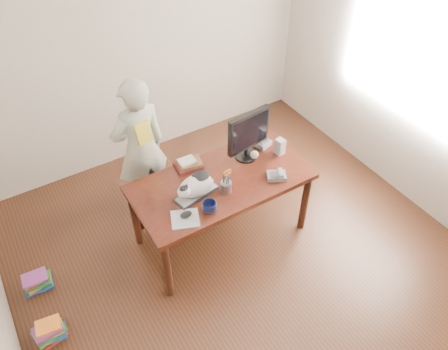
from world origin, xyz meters
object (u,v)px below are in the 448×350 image
(phone, at_px, (277,175))
(baseball, at_px, (254,155))
(book_pile_b, at_px, (37,281))
(monitor, at_px, (248,133))
(coffee_mug, at_px, (210,207))
(book_pile_a, at_px, (50,331))
(book_stack, at_px, (189,164))
(calculator, at_px, (260,142))
(speaker, at_px, (280,147))
(person, at_px, (140,148))
(mouse, at_px, (186,214))
(pen_cup, at_px, (226,186))
(desk, at_px, (217,187))
(keyboard, at_px, (197,194))
(cat, at_px, (195,186))

(phone, distance_m, baseball, 0.33)
(baseball, distance_m, book_pile_b, 2.28)
(monitor, distance_m, coffee_mug, 0.80)
(monitor, bearing_deg, book_pile_a, -177.66)
(book_stack, height_order, calculator, book_stack)
(speaker, xyz_separation_m, person, (-1.10, 0.76, -0.08))
(monitor, relative_size, mouse, 4.16)
(calculator, xyz_separation_m, book_pile_b, (-2.31, 0.11, -0.70))
(monitor, relative_size, pen_cup, 2.03)
(pen_cup, height_order, book_pile_b, pen_cup)
(monitor, relative_size, coffee_mug, 3.93)
(desk, distance_m, keyboard, 0.34)
(speaker, relative_size, book_pile_a, 0.60)
(keyboard, xyz_separation_m, person, (-0.16, 0.83, -0.01))
(book_stack, relative_size, book_pile_b, 1.00)
(desk, bearing_deg, book_pile_a, -170.97)
(cat, relative_size, book_stack, 1.51)
(person, bearing_deg, book_pile_a, 31.80)
(keyboard, bearing_deg, cat, -171.64)
(pen_cup, xyz_separation_m, book_pile_a, (-1.71, -0.05, -0.73))
(cat, bearing_deg, baseball, 0.33)
(book_stack, relative_size, person, 0.17)
(pen_cup, bearing_deg, phone, -10.35)
(desk, distance_m, book_stack, 0.33)
(baseball, xyz_separation_m, calculator, (0.17, 0.14, -0.01))
(phone, relative_size, speaker, 1.27)
(keyboard, height_order, person, person)
(cat, bearing_deg, pen_cup, -32.18)
(coffee_mug, xyz_separation_m, book_stack, (0.11, 0.57, -0.01))
(person, distance_m, book_pile_a, 1.77)
(desk, xyz_separation_m, speaker, (0.67, -0.05, 0.23))
(calculator, height_order, person, person)
(book_stack, xyz_separation_m, book_pile_b, (-1.56, 0.05, -0.72))
(monitor, bearing_deg, coffee_mug, -154.44)
(book_stack, distance_m, book_pile_a, 1.81)
(phone, relative_size, person, 0.14)
(keyboard, height_order, calculator, calculator)
(monitor, bearing_deg, cat, -170.73)
(pen_cup, xyz_separation_m, mouse, (-0.43, -0.07, -0.04))
(book_pile_a, bearing_deg, mouse, -0.88)
(keyboard, height_order, book_stack, book_stack)
(baseball, xyz_separation_m, book_pile_a, (-2.17, -0.29, -0.70))
(phone, bearing_deg, calculator, 101.03)
(cat, bearing_deg, person, 88.94)
(desk, height_order, phone, phone)
(desk, relative_size, calculator, 7.45)
(coffee_mug, bearing_deg, cat, 92.52)
(mouse, xyz_separation_m, book_pile_b, (-1.25, 0.57, -0.70))
(monitor, bearing_deg, pen_cup, -152.07)
(keyboard, distance_m, monitor, 0.72)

